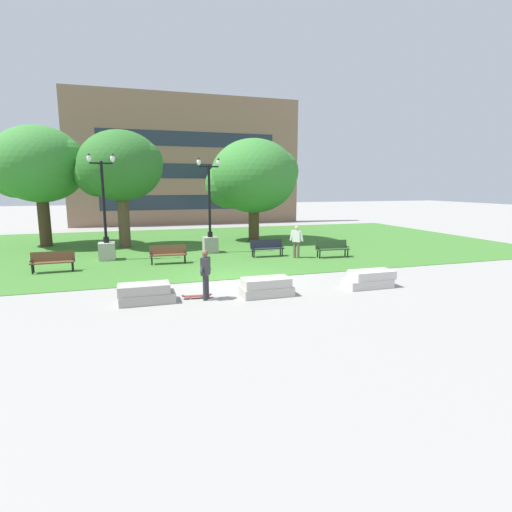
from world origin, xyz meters
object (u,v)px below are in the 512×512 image
concrete_block_right (369,279)px  person_bystander_near_lawn (297,240)px  person_skateboarder (206,272)px  lamp_post_center (210,234)px  skateboard (197,296)px  concrete_block_left (266,287)px  park_bench_near_right (267,247)px  lamp_post_left (106,239)px  concrete_block_center (146,294)px  park_bench_near_left (53,260)px  park_bench_far_left (168,253)px  park_bench_far_right (332,248)px

concrete_block_right → person_bystander_near_lawn: size_ratio=1.11×
person_skateboarder → lamp_post_center: (1.98, 9.36, 0.13)m
skateboard → concrete_block_left: bearing=-9.2°
park_bench_near_right → skateboard: bearing=-125.4°
lamp_post_left → lamp_post_center: bearing=6.6°
concrete_block_right → skateboard: bearing=176.2°
person_skateboarder → lamp_post_center: bearing=78.1°
concrete_block_center → lamp_post_center: (3.95, 9.13, 0.79)m
person_skateboarder → park_bench_near_left: bearing=132.1°
concrete_block_center → park_bench_near_right: park_bench_near_right is taller
lamp_post_center → skateboard: bearing=-103.9°
park_bench_far_left → park_bench_far_right: 8.62m
person_skateboarder → skateboard: size_ratio=1.66×
skateboard → park_bench_near_left: size_ratio=0.57×
park_bench_near_left → park_bench_far_right: (13.68, -0.41, 0.00)m
lamp_post_left → lamp_post_center: size_ratio=1.01×
park_bench_near_left → person_bystander_near_lawn: (11.76, -0.05, 0.44)m
concrete_block_left → skateboard: bearing=170.8°
park_bench_far_left → park_bench_far_right: (8.58, -0.87, 0.00)m
concrete_block_center → lamp_post_left: size_ratio=0.34×
concrete_block_right → park_bench_far_right: (1.69, 6.15, 0.23)m
concrete_block_right → park_bench_far_left: bearing=134.4°
park_bench_far_left → person_bystander_near_lawn: 6.69m
skateboard → park_bench_near_right: 8.58m
person_skateboarder → skateboard: (-0.28, 0.23, -0.88)m
park_bench_far_right → park_bench_near_right: bearing=158.8°
concrete_block_left → concrete_block_right: (4.14, -0.04, 0.00)m
concrete_block_right → person_bystander_near_lawn: person_bystander_near_lawn is taller
concrete_block_center → concrete_block_right: (8.23, -0.44, 0.00)m
park_bench_far_right → lamp_post_center: (-5.97, 3.42, 0.56)m
concrete_block_right → person_bystander_near_lawn: 6.55m
concrete_block_left → park_bench_near_left: size_ratio=0.99×
lamp_post_center → concrete_block_center: bearing=-113.4°
skateboard → lamp_post_left: (-3.29, 8.49, 1.02)m
concrete_block_right → lamp_post_left: bearing=137.8°
concrete_block_left → concrete_block_right: bearing=-0.6°
park_bench_near_left → park_bench_near_right: (10.41, 0.85, 0.00)m
concrete_block_left → lamp_post_center: (-0.14, 9.52, 0.79)m
park_bench_near_left → park_bench_far_left: size_ratio=0.99×
concrete_block_left → lamp_post_center: 9.56m
concrete_block_center → park_bench_far_right: bearing=29.9°
concrete_block_center → skateboard: concrete_block_center is taller
concrete_block_right → park_bench_near_right: (-1.58, 7.41, 0.23)m
concrete_block_right → lamp_post_center: (-4.28, 9.56, 0.79)m
skateboard → park_bench_near_right: bearing=54.6°
concrete_block_left → lamp_post_center: bearing=90.8°
person_skateboarder → park_bench_near_right: (4.67, 7.21, -0.43)m
person_skateboarder → person_bystander_near_lawn: (6.03, 6.31, 0.02)m
concrete_block_center → park_bench_far_left: park_bench_far_left is taller
lamp_post_left → park_bench_far_right: bearing=-13.5°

